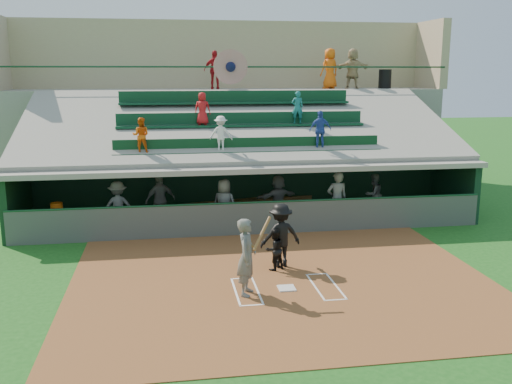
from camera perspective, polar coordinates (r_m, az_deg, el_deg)
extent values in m
plane|color=#185016|center=(14.68, 3.07, -9.70)|extent=(100.00, 100.00, 0.00)
cube|color=brown|center=(15.13, 2.67, -8.97)|extent=(11.00, 9.00, 0.02)
cube|color=silver|center=(14.67, 3.07, -9.57)|extent=(0.43, 0.43, 0.03)
cube|color=silver|center=(14.54, 0.14, -9.80)|extent=(0.05, 1.80, 0.01)
cube|color=silver|center=(14.84, 5.94, -9.41)|extent=(0.05, 1.80, 0.01)
cube|color=white|center=(14.47, -2.05, -9.92)|extent=(0.05, 1.80, 0.01)
cube|color=silver|center=(14.98, 8.00, -9.25)|extent=(0.05, 1.80, 0.01)
cube|color=white|center=(15.33, -1.43, -8.62)|extent=(0.60, 0.05, 0.01)
cube|color=silver|center=(15.72, 6.07, -8.16)|extent=(0.60, 0.05, 0.01)
cube|color=white|center=(13.68, -0.41, -11.25)|extent=(0.60, 0.05, 0.01)
cube|color=white|center=(14.11, 7.99, -10.63)|extent=(0.60, 0.05, 0.01)
cube|color=gray|center=(20.99, -0.79, -2.91)|extent=(16.00, 3.50, 0.04)
cube|color=gray|center=(27.16, -2.86, 5.39)|extent=(20.00, 3.00, 4.60)
cube|color=#4F554F|center=(19.18, -0.04, -2.71)|extent=(16.00, 0.06, 1.10)
cylinder|color=#154325|center=(19.05, -0.04, -1.05)|extent=(16.00, 0.08, 0.08)
cube|color=black|center=(22.44, -1.44, 0.90)|extent=(16.00, 0.25, 2.20)
cube|color=black|center=(21.16, -22.77, -0.73)|extent=(0.25, 3.50, 2.20)
cube|color=black|center=(23.25, 19.11, 0.62)|extent=(0.25, 3.50, 2.20)
cube|color=gray|center=(20.54, -0.81, 2.98)|extent=(16.40, 3.90, 0.18)
cube|color=#99958B|center=(24.14, -1.99, 1.80)|extent=(16.40, 3.50, 2.30)
cube|color=gray|center=(25.58, -2.47, 4.99)|extent=(16.40, 0.30, 4.60)
cube|color=gray|center=(22.21, -1.51, 6.91)|extent=(16.40, 6.51, 2.37)
cube|color=#0C351C|center=(19.94, -0.58, 4.01)|extent=(9.40, 0.42, 0.08)
cube|color=#0B3419|center=(20.10, -0.67, 4.82)|extent=(9.40, 0.06, 0.45)
cube|color=#0C3822|center=(21.72, -1.33, 6.66)|extent=(9.40, 0.42, 0.08)
cube|color=#0C361F|center=(21.89, -1.40, 7.38)|extent=(9.40, 0.06, 0.45)
cube|color=#0C3520|center=(23.54, -1.97, 8.90)|extent=(9.40, 0.42, 0.08)
cube|color=#0C381E|center=(23.73, -2.04, 9.55)|extent=(9.40, 0.06, 0.45)
imported|color=#D8560C|center=(19.76, -11.44, 5.58)|extent=(0.64, 0.53, 1.20)
imported|color=silver|center=(19.83, -3.53, 5.84)|extent=(0.86, 0.59, 1.22)
imported|color=#2847A0|center=(20.47, 6.45, 6.19)|extent=(0.81, 0.35, 1.37)
imported|color=red|center=(21.61, -5.38, 8.31)|extent=(0.66, 0.51, 1.22)
imported|color=#176768|center=(22.15, 4.16, 8.44)|extent=(0.48, 0.34, 1.23)
cylinder|color=#133B21|center=(25.49, -2.57, 12.39)|extent=(20.00, 0.07, 0.07)
cylinder|color=#A32617|center=(25.47, -2.56, 12.40)|extent=(1.50, 0.06, 1.50)
sphere|color=#0D1235|center=(25.44, -2.55, 12.40)|extent=(0.44, 0.44, 0.44)
cube|color=tan|center=(28.48, -3.29, 13.55)|extent=(20.00, 0.40, 3.20)
cube|color=tan|center=(29.78, 17.08, 12.99)|extent=(0.40, 3.00, 3.20)
imported|color=#51544F|center=(14.00, -0.94, -6.50)|extent=(0.65, 0.81, 1.92)
cylinder|color=olive|center=(13.72, 0.59, -4.18)|extent=(0.56, 0.54, 0.75)
sphere|color=brown|center=(13.93, -0.41, -5.43)|extent=(0.10, 0.10, 0.10)
imported|color=black|center=(15.80, 1.85, -5.77)|extent=(0.70, 0.63, 1.16)
imported|color=black|center=(16.00, 2.48, -4.33)|extent=(1.26, 0.86, 1.81)
cube|color=brown|center=(22.10, -1.46, -1.43)|extent=(16.29, 4.09, 0.50)
cube|color=silver|center=(20.28, -19.34, -3.07)|extent=(0.88, 0.72, 0.69)
cylinder|color=#E65E0D|center=(20.10, -19.30, -1.59)|extent=(0.40, 0.40, 0.40)
imported|color=#5E615B|center=(20.01, -13.63, -1.39)|extent=(1.19, 0.77, 1.73)
imported|color=#5E605B|center=(20.33, -9.54, -0.81)|extent=(1.18, 0.83, 1.86)
imported|color=#5B5D58|center=(19.70, -3.19, -1.23)|extent=(1.02, 0.90, 1.76)
imported|color=#60635D|center=(20.76, 2.23, -0.62)|extent=(1.65, 0.98, 1.70)
imported|color=#555752|center=(20.09, 8.09, -0.75)|extent=(0.73, 0.49, 1.98)
imported|color=#585B56|center=(22.14, 11.68, -0.23)|extent=(0.94, 0.85, 1.57)
cylinder|color=black|center=(28.61, 12.77, 10.97)|extent=(0.60, 0.60, 0.90)
imported|color=#AA1319|center=(26.58, -4.11, 12.08)|extent=(1.05, 0.52, 1.74)
imported|color=#EC5B0D|center=(27.37, 7.38, 12.14)|extent=(1.06, 0.87, 1.86)
imported|color=tan|center=(27.68, 9.65, 12.07)|extent=(1.81, 1.12, 1.86)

